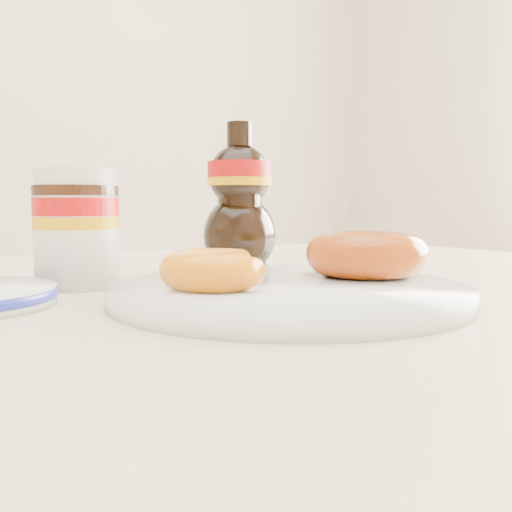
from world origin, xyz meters
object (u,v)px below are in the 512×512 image
dining_table (163,373)px  plate (288,292)px  nutella_jar (77,224)px  syrup_bottle (240,197)px  donut_bitten (213,269)px  donut_whole (366,254)px

dining_table → plate: 0.17m
nutella_jar → syrup_bottle: syrup_bottle is taller
donut_bitten → syrup_bottle: bearing=39.8°
donut_bitten → dining_table: bearing=74.2°
donut_bitten → nutella_jar: (-0.06, 0.17, 0.03)m
plate → nutella_jar: bearing=124.1°
plate → nutella_jar: size_ratio=2.59×
plate → donut_bitten: 0.07m
donut_whole → nutella_jar: bearing=141.6°
plate → dining_table: bearing=115.8°
syrup_bottle → nutella_jar: bearing=-170.4°
donut_whole → nutella_jar: size_ratio=0.98×
plate → donut_bitten: donut_bitten is taller
plate → donut_whole: 0.10m
nutella_jar → syrup_bottle: 0.22m
donut_whole → dining_table: bearing=143.4°
plate → nutella_jar: (-0.12, 0.18, 0.06)m
dining_table → plate: bearing=-64.2°
donut_whole → nutella_jar: (-0.22, 0.18, 0.03)m
donut_whole → donut_bitten: bearing=178.0°
donut_whole → nutella_jar: 0.28m
plate → donut_whole: size_ratio=2.63×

